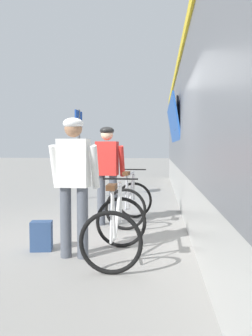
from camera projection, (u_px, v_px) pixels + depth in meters
name	position (u px, v px, depth m)	size (l,w,h in m)	color
ground_plane	(103.00, 235.00, 5.42)	(80.00, 80.00, 0.00)	gray
cyclist_near_in_white	(74.00, 175.00, 4.26)	(0.62, 0.33, 1.76)	#4C515B
cyclist_far_in_red	(107.00, 167.00, 6.08)	(0.63, 0.34, 1.76)	#4C515B
bicycle_near_white	(116.00, 228.00, 4.22)	(0.71, 1.08, 0.99)	black
bicycle_far_silver	(130.00, 202.00, 6.23)	(0.78, 1.12, 0.99)	black
backpack_on_platform	(41.00, 236.00, 4.60)	(0.28, 0.18, 0.40)	navy
platform_sign_post	(79.00, 139.00, 9.12)	(0.08, 0.70, 2.40)	#595B60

